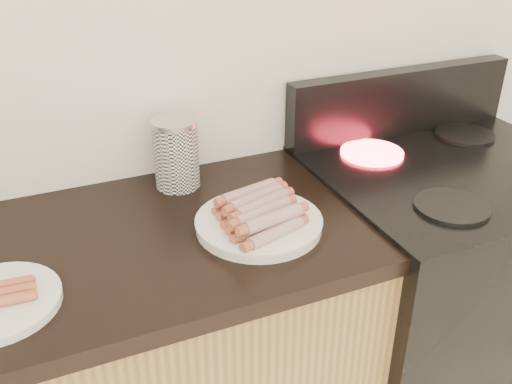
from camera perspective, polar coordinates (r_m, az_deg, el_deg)
name	(u,v)px	position (r m, az deg, el deg)	size (l,w,h in m)	color
wall_back	(137,25)	(1.46, -11.77, 16.04)	(4.00, 0.04, 2.60)	silver
stove	(434,298)	(1.90, 17.38, -10.10)	(0.76, 0.65, 0.91)	black
stove_panel	(400,102)	(1.83, 14.25, 8.76)	(0.76, 0.06, 0.20)	black
burner_near_left	(451,206)	(1.45, 18.96, -1.37)	(0.18, 0.18, 0.01)	black
burner_far_left	(372,153)	(1.68, 11.52, 3.87)	(0.18, 0.18, 0.01)	#FF1E2D
burner_far_right	(465,135)	(1.89, 20.14, 5.41)	(0.18, 0.18, 0.01)	black
main_plate	(259,225)	(1.31, 0.28, -3.28)	(0.29, 0.29, 0.02)	silver
hotdog_pile	(259,211)	(1.29, 0.28, -1.88)	(0.15, 0.23, 0.06)	#A53E30
canister	(176,153)	(1.47, -7.99, 3.85)	(0.12, 0.12, 0.18)	silver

